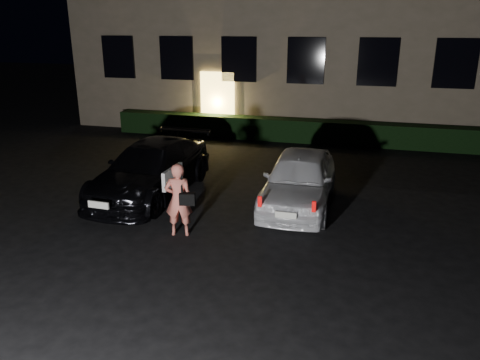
# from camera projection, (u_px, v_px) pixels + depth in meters

# --- Properties ---
(ground) EXTENTS (80.00, 80.00, 0.00)m
(ground) POSITION_uv_depth(u_px,v_px,m) (219.00, 275.00, 8.45)
(ground) COLOR black
(ground) RESTS_ON ground
(hedge) EXTENTS (15.00, 0.70, 0.85)m
(hedge) POSITION_uv_depth(u_px,v_px,m) (301.00, 131.00, 17.93)
(hedge) COLOR black
(hedge) RESTS_ON ground
(sedan) EXTENTS (2.11, 4.86, 1.37)m
(sedan) POSITION_uv_depth(u_px,v_px,m) (151.00, 169.00, 12.30)
(sedan) COLOR black
(sedan) RESTS_ON ground
(hatch) EXTENTS (1.63, 4.03, 1.37)m
(hatch) POSITION_uv_depth(u_px,v_px,m) (299.00, 179.00, 11.54)
(hatch) COLOR white
(hatch) RESTS_ON ground
(man) EXTENTS (0.72, 0.51, 1.60)m
(man) POSITION_uv_depth(u_px,v_px,m) (179.00, 200.00, 9.85)
(man) COLOR #D66B5B
(man) RESTS_ON ground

